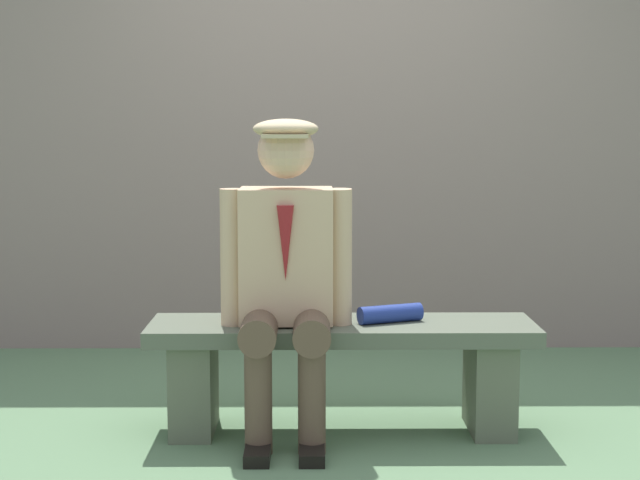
# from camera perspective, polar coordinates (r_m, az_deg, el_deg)

# --- Properties ---
(ground_plane) EXTENTS (30.00, 30.00, 0.00)m
(ground_plane) POSITION_cam_1_polar(r_m,az_deg,el_deg) (4.21, 1.30, -11.15)
(ground_plane) COLOR #597D56
(bench) EXTENTS (1.62, 0.43, 0.47)m
(bench) POSITION_cam_1_polar(r_m,az_deg,el_deg) (4.12, 1.31, -7.00)
(bench) COLOR #525B4A
(bench) RESTS_ON ground
(seated_man) EXTENTS (0.55, 0.60, 1.32)m
(seated_man) POSITION_cam_1_polar(r_m,az_deg,el_deg) (3.98, -2.01, -1.44)
(seated_man) COLOR tan
(seated_man) RESTS_ON ground
(rolled_magazine) EXTENTS (0.29, 0.17, 0.07)m
(rolled_magazine) POSITION_cam_1_polar(r_m,az_deg,el_deg) (4.09, 4.16, -4.34)
(rolled_magazine) COLOR navy
(rolled_magazine) RESTS_ON bench
(stadium_wall) EXTENTS (12.00, 0.24, 2.51)m
(stadium_wall) POSITION_cam_1_polar(r_m,az_deg,el_deg) (5.65, 0.81, 6.39)
(stadium_wall) COLOR gray
(stadium_wall) RESTS_ON ground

